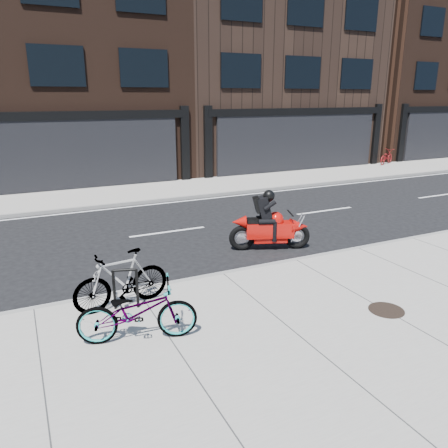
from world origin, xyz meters
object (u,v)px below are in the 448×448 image
bicycle_front (137,312)px  manhole_cover (386,310)px  bike_rack (125,285)px  motorcycle (273,225)px  bicycle_rear (121,279)px  bicycle_far (386,157)px

bicycle_front → manhole_cover: bicycle_front is taller
bike_rack → motorcycle: bearing=23.8°
bicycle_rear → motorcycle: (4.53, 1.88, -0.01)m
bicycle_front → motorcycle: (4.57, 3.19, 0.03)m
bicycle_front → bicycle_rear: bearing=13.1°
manhole_cover → bicycle_front: bearing=167.4°
bicycle_rear → manhole_cover: 5.05m
motorcycle → manhole_cover: 4.24m
bicycle_rear → bicycle_far: size_ratio=1.11×
bicycle_front → manhole_cover: bearing=-87.6°
bike_rack → bicycle_rear: bearing=115.7°
motorcycle → bicycle_far: motorcycle is taller
bicycle_front → bicycle_rear: 1.32m
manhole_cover → bicycle_rear: bearing=152.4°
bicycle_front → motorcycle: size_ratio=0.92×
bicycle_rear → bike_rack: bearing=18.7°
bicycle_rear → motorcycle: 4.90m
bicycle_rear → motorcycle: bearing=105.5°
bicycle_front → motorcycle: bearing=-40.0°
motorcycle → bicycle_far: 16.95m
bicycle_far → bike_rack: bearing=98.2°
bike_rack → motorcycle: 4.90m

